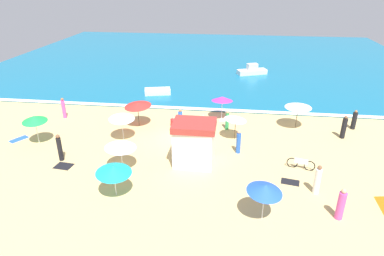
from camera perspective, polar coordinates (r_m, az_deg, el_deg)
name	(u,v)px	position (r m, az deg, el deg)	size (l,w,h in m)	color
ground_plane	(182,139)	(26.15, -1.71, -1.84)	(60.00, 60.00, 0.00)	#D8B775
ocean_water	(210,58)	(52.54, 3.14, 11.85)	(60.00, 44.00, 0.10)	#146B93
wave_breaker_foam	(192,108)	(31.81, 0.05, 3.35)	(57.00, 0.70, 0.01)	white
lifeguard_cabana	(194,143)	(22.15, 0.39, -2.54)	(2.79, 2.29, 3.02)	white
beach_umbrella_0	(236,118)	(25.62, 7.45, 1.72)	(1.89, 1.87, 2.03)	#4C3823
beach_umbrella_1	(121,116)	(25.81, -11.93, 2.04)	(2.65, 2.67, 2.30)	silver
beach_umbrella_2	(120,145)	(21.86, -12.10, -2.89)	(2.25, 2.23, 1.99)	silver
beach_umbrella_3	(34,119)	(27.21, -25.28, 1.43)	(2.39, 2.40, 2.31)	silver
beach_umbrella_4	(222,99)	(29.25, 5.17, 4.99)	(1.96, 1.98, 2.13)	silver
beach_umbrella_5	(265,188)	(17.43, 12.35, -10.02)	(2.61, 2.60, 2.23)	silver
beach_umbrella_6	(298,105)	(28.54, 17.67, 3.71)	(3.04, 3.04, 2.23)	#4C3823
beach_umbrella_7	(138,104)	(28.03, -9.25, 4.03)	(3.12, 3.13, 2.23)	#4C3823
beach_umbrella_8	(114,170)	(19.39, -13.22, -6.91)	(2.90, 2.90, 2.03)	silver
parked_bicycle	(301,164)	(23.20, 18.06, -5.78)	(1.78, 0.51, 0.76)	black
beachgoer_0	(344,128)	(28.46, 24.45, 0.06)	(0.41, 0.41, 1.88)	black
beachgoer_1	(317,180)	(20.83, 20.59, -8.35)	(0.50, 0.50, 1.85)	white
beachgoer_2	(203,125)	(26.64, 1.88, 0.53)	(0.46, 0.46, 1.67)	red
beachgoer_3	(174,122)	(28.09, -3.11, 0.98)	(0.60, 0.60, 0.93)	red
beachgoer_4	(64,108)	(31.77, -21.02, 3.14)	(0.37, 0.37, 1.87)	#D84CA5
beachgoer_5	(354,120)	(30.58, 25.91, 1.19)	(0.47, 0.47, 1.66)	black
beachgoer_6	(341,205)	(19.30, 24.04, -11.87)	(0.52, 0.52, 1.84)	#D84CA5
beachgoer_7	(180,121)	(27.25, -2.01, 1.27)	(0.50, 0.50, 1.82)	blue
beachgoer_8	(60,148)	(24.50, -21.61, -3.16)	(0.44, 0.44, 1.95)	black
beachgoer_9	(227,120)	(27.58, 6.02, 1.37)	(0.40, 0.40, 1.68)	green
beachgoer_10	(239,142)	(23.97, 7.93, -2.38)	(0.38, 0.38, 1.79)	blue
beach_towel_0	(290,182)	(21.79, 16.38, -8.82)	(1.21, 0.90, 0.01)	black
beach_towel_1	(230,120)	(29.61, 6.49, 1.31)	(1.84, 0.75, 0.01)	white
beach_towel_2	(64,166)	(24.11, -21.02, -6.07)	(1.25, 1.01, 0.01)	black
beach_towel_3	(19,139)	(29.35, -27.41, -1.70)	(1.23, 1.51, 0.01)	blue
small_boat_0	(158,91)	(35.96, -5.88, 6.24)	(2.93, 1.92, 0.56)	white
small_boat_1	(252,71)	(43.88, 10.19, 9.58)	(3.92, 2.57, 1.35)	white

